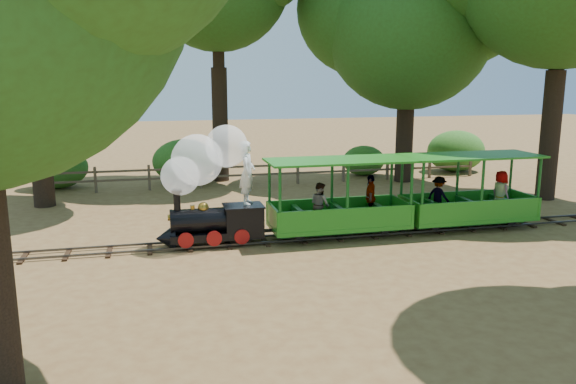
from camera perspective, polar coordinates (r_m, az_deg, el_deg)
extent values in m
plane|color=olive|center=(15.63, 4.86, -4.57)|extent=(90.00, 90.00, 0.00)
cube|color=#3F3D3A|center=(15.34, 5.22, -4.60)|extent=(22.00, 0.05, 0.05)
cube|color=#3F3D3A|center=(15.88, 4.52, -4.02)|extent=(22.00, 0.05, 0.05)
cube|color=#382314|center=(15.62, 4.86, -4.48)|extent=(0.12, 1.00, 0.05)
cube|color=#382314|center=(14.87, -13.85, -5.62)|extent=(0.12, 1.00, 0.05)
cube|color=#382314|center=(17.81, 20.33, -3.17)|extent=(0.12, 1.00, 0.05)
cube|color=black|center=(14.87, -7.25, -4.27)|extent=(2.42, 0.77, 0.20)
cylinder|color=black|center=(14.73, -8.78, -2.83)|extent=(1.54, 0.62, 0.62)
cylinder|color=black|center=(14.57, -11.21, -0.86)|extent=(0.18, 0.18, 0.48)
sphere|color=#AC7F29|center=(14.65, -8.61, -1.57)|extent=(0.29, 0.29, 0.29)
cylinder|color=#AC7F29|center=(14.63, -9.68, -1.54)|extent=(0.11, 0.11, 0.11)
cube|color=black|center=(14.85, -4.55, -2.63)|extent=(0.99, 0.77, 0.60)
cube|color=black|center=(14.78, -4.57, -1.41)|extent=(1.04, 0.83, 0.04)
cone|color=black|center=(14.80, -12.34, -4.62)|extent=(0.49, 0.70, 0.70)
cylinder|color=#AC7F29|center=(14.66, -11.92, -2.57)|extent=(0.11, 0.15, 0.15)
cylinder|color=#9C0E0E|center=(14.43, -10.34, -4.86)|extent=(0.40, 0.07, 0.40)
cylinder|color=#9C0E0E|center=(15.19, -10.52, -4.04)|extent=(0.40, 0.07, 0.40)
cylinder|color=#9C0E0E|center=(14.48, -7.51, -4.71)|extent=(0.40, 0.07, 0.40)
cylinder|color=#9C0E0E|center=(15.24, -7.83, -3.90)|extent=(0.40, 0.07, 0.40)
cylinder|color=#9C0E0E|center=(14.56, -4.71, -4.55)|extent=(0.40, 0.07, 0.40)
cylinder|color=#9C0E0E|center=(15.32, -5.17, -3.75)|extent=(0.40, 0.07, 0.40)
sphere|color=white|center=(14.50, -10.88, 1.62)|extent=(0.99, 0.99, 0.99)
sphere|color=white|center=(14.52, -9.22, 3.23)|extent=(1.32, 1.32, 1.32)
sphere|color=white|center=(14.60, -6.26, 4.66)|extent=(1.10, 1.10, 1.10)
imported|color=white|center=(14.74, -4.16, 1.96)|extent=(0.58, 0.71, 1.67)
cube|color=#227F1B|center=(15.56, 5.18, -3.32)|extent=(3.81, 1.46, 0.11)
cube|color=#13561A|center=(15.60, 5.17, -3.80)|extent=(3.43, 0.56, 0.16)
cube|color=#227F1B|center=(14.86, 6.05, -2.72)|extent=(3.81, 0.07, 0.56)
cube|color=#227F1B|center=(16.11, 4.42, -1.57)|extent=(3.81, 0.07, 0.56)
cube|color=#227F1B|center=(15.21, 5.30, 3.22)|extent=(3.97, 1.62, 0.06)
cylinder|color=#13561A|center=(14.25, -0.82, -0.95)|extent=(0.08, 0.08, 1.79)
cylinder|color=#13561A|center=(15.52, -1.90, 0.07)|extent=(0.08, 0.08, 1.79)
cylinder|color=#13561A|center=(15.45, 12.42, -0.25)|extent=(0.08, 0.08, 1.79)
cylinder|color=#13561A|center=(16.62, 10.44, 0.65)|extent=(0.08, 0.08, 1.79)
cube|color=#13561A|center=(15.17, 1.11, -2.57)|extent=(0.13, 1.23, 0.45)
cube|color=#13561A|center=(15.50, 5.20, -2.32)|extent=(0.13, 1.23, 0.45)
cube|color=#13561A|center=(15.89, 9.10, -2.07)|extent=(0.13, 1.23, 0.45)
cylinder|color=black|center=(14.90, 1.19, -4.31)|extent=(0.31, 0.07, 0.31)
cylinder|color=black|center=(15.61, 0.48, -3.57)|extent=(0.31, 0.07, 0.31)
cylinder|color=black|center=(15.67, 9.85, -3.68)|extent=(0.31, 0.07, 0.31)
cylinder|color=black|center=(16.35, 8.80, -3.01)|extent=(0.31, 0.07, 0.31)
imported|color=gray|center=(15.02, 3.26, -1.27)|extent=(0.63, 0.70, 1.20)
imported|color=gray|center=(15.86, 8.36, -0.53)|extent=(0.58, 0.81, 1.28)
cube|color=#227F1B|center=(17.22, 17.75, -2.38)|extent=(3.81, 1.46, 0.11)
cube|color=#13561A|center=(17.25, 17.72, -2.82)|extent=(3.43, 0.56, 0.16)
cube|color=#227F1B|center=(16.59, 19.04, -1.79)|extent=(3.81, 0.07, 0.56)
cube|color=#227F1B|center=(17.72, 16.68, -0.82)|extent=(3.81, 0.07, 0.56)
cube|color=#227F1B|center=(16.90, 18.12, 3.52)|extent=(3.97, 1.62, 0.06)
cylinder|color=#13561A|center=(15.59, 13.50, -0.19)|extent=(0.08, 0.08, 1.79)
cylinder|color=#13561A|center=(16.75, 11.46, 0.70)|extent=(0.08, 0.08, 1.79)
cylinder|color=#13561A|center=(17.53, 24.12, 0.39)|extent=(0.08, 0.08, 1.79)
cylinder|color=#13561A|center=(18.57, 21.66, 1.16)|extent=(0.08, 0.08, 1.79)
cube|color=#13561A|center=(16.60, 14.44, -1.71)|extent=(0.13, 1.23, 0.45)
cube|color=#13561A|center=(17.16, 17.81, -1.48)|extent=(0.13, 1.23, 0.45)
cube|color=#13561A|center=(17.78, 20.96, -1.25)|extent=(0.13, 1.23, 0.45)
cylinder|color=black|center=(16.33, 14.76, -3.28)|extent=(0.31, 0.07, 0.31)
cylinder|color=black|center=(16.98, 13.55, -2.66)|extent=(0.31, 0.07, 0.31)
cylinder|color=black|center=(17.60, 21.77, -2.67)|extent=(0.31, 0.07, 0.31)
cylinder|color=black|center=(18.20, 20.40, -2.12)|extent=(0.31, 0.07, 0.31)
imported|color=gray|center=(16.79, 15.05, -0.38)|extent=(0.71, 0.85, 1.14)
imported|color=gray|center=(17.37, 20.77, -0.09)|extent=(0.49, 0.68, 1.30)
cylinder|color=#2D2116|center=(20.73, -23.81, 3.28)|extent=(0.70, 0.70, 3.41)
cylinder|color=#2D2116|center=(20.57, -24.42, 10.68)|extent=(0.52, 0.53, 1.95)
sphere|color=#264D18|center=(20.66, -24.87, 15.93)|extent=(6.16, 6.16, 6.16)
cylinder|color=#2D2116|center=(23.98, -6.90, 6.77)|extent=(0.66, 0.66, 4.75)
cylinder|color=#2D2116|center=(23.96, -7.13, 15.69)|extent=(0.50, 0.50, 2.71)
cylinder|color=#2D2116|center=(24.19, 11.73, 5.11)|extent=(0.72, 0.72, 3.45)
cylinder|color=#2D2116|center=(24.05, 12.00, 11.54)|extent=(0.54, 0.54, 1.97)
sphere|color=#264D18|center=(24.15, 12.20, 16.32)|extent=(6.88, 6.88, 6.88)
sphere|color=#264D18|center=(24.13, 17.28, 18.14)|extent=(5.16, 5.16, 5.16)
sphere|color=#264D18|center=(24.71, 7.60, 17.96)|extent=(5.50, 5.50, 5.50)
cylinder|color=#2D2116|center=(22.17, 25.08, 5.19)|extent=(0.68, 0.68, 4.59)
cylinder|color=#2D2116|center=(22.14, 25.89, 14.49)|extent=(0.51, 0.51, 2.62)
cube|color=brown|center=(22.94, -23.95, 0.93)|extent=(0.10, 0.10, 1.00)
cube|color=brown|center=(22.66, -18.98, 1.18)|extent=(0.10, 0.10, 1.00)
cube|color=brown|center=(22.56, -13.92, 1.42)|extent=(0.10, 0.10, 1.00)
cube|color=brown|center=(22.63, -8.85, 1.66)|extent=(0.10, 0.10, 1.00)
cube|color=brown|center=(22.88, -3.85, 1.87)|extent=(0.10, 0.10, 1.00)
cube|color=brown|center=(23.29, 1.00, 2.07)|extent=(0.10, 0.10, 1.00)
cube|color=brown|center=(23.87, 5.66, 2.25)|extent=(0.10, 0.10, 1.00)
cube|color=brown|center=(24.60, 10.06, 2.40)|extent=(0.10, 0.10, 1.00)
cube|color=brown|center=(25.46, 14.20, 2.53)|extent=(0.10, 0.10, 1.00)
cube|color=brown|center=(26.45, 18.04, 2.64)|extent=(0.10, 0.10, 1.00)
cube|color=brown|center=(23.02, -1.41, 2.71)|extent=(18.00, 0.06, 0.08)
cube|color=brown|center=(23.07, -1.40, 1.85)|extent=(18.00, 0.06, 0.08)
ellipsoid|color=#2D6B1E|center=(24.08, -22.45, 2.32)|extent=(2.41, 1.86, 1.67)
ellipsoid|color=#2D6B1E|center=(23.81, -10.45, 3.11)|extent=(2.65, 2.04, 1.84)
ellipsoid|color=#2D6B1E|center=(25.53, 7.69, 3.19)|extent=(1.94, 1.49, 1.34)
ellipsoid|color=#2D6B1E|center=(27.49, 16.69, 4.01)|extent=(2.78, 2.14, 1.92)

